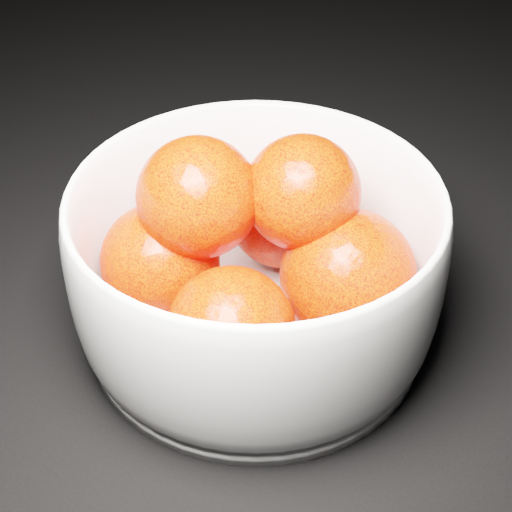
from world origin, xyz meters
The scene contains 3 objects.
ground centered at (0.00, 0.00, 0.00)m, with size 3.00×3.00×0.00m, color black.
bowl centered at (0.16, -0.25, 0.06)m, with size 0.25×0.25×0.12m.
orange_pile centered at (0.16, -0.24, 0.07)m, with size 0.19×0.20×0.13m.
Camera 1 is at (0.38, -0.54, 0.37)m, focal length 50.00 mm.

